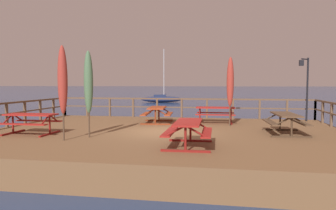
# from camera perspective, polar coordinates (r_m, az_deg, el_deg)

# --- Properties ---
(ground_plane) EXTENTS (600.00, 600.00, 0.00)m
(ground_plane) POSITION_cam_1_polar(r_m,az_deg,el_deg) (13.15, -0.61, -8.25)
(ground_plane) COLOR navy
(wooden_deck) EXTENTS (14.33, 10.78, 0.84)m
(wooden_deck) POSITION_cam_1_polar(r_m,az_deg,el_deg) (13.07, -0.62, -6.46)
(wooden_deck) COLOR brown
(wooden_deck) RESTS_ON ground
(railing_waterside_far) EXTENTS (14.13, 0.10, 1.09)m
(railing_waterside_far) POSITION_cam_1_polar(r_m,az_deg,el_deg) (18.07, 2.43, 0.06)
(railing_waterside_far) COLOR brown
(railing_waterside_far) RESTS_ON wooden_deck
(railing_side_left) EXTENTS (0.10, 10.58, 1.09)m
(railing_side_left) POSITION_cam_1_polar(r_m,az_deg,el_deg) (15.78, -26.53, -0.91)
(railing_side_left) COLOR brown
(railing_side_left) RESTS_ON wooden_deck
(picnic_table_back_right) EXTENTS (1.52, 2.22, 0.78)m
(picnic_table_back_right) POSITION_cam_1_polar(r_m,az_deg,el_deg) (13.06, 19.98, -2.33)
(picnic_table_back_right) COLOR brown
(picnic_table_back_right) RESTS_ON wooden_deck
(picnic_table_front_right) EXTENTS (1.89, 1.45, 0.78)m
(picnic_table_front_right) POSITION_cam_1_polar(r_m,az_deg,el_deg) (15.90, 8.32, -1.11)
(picnic_table_front_right) COLOR maroon
(picnic_table_front_right) RESTS_ON wooden_deck
(picnic_table_mid_left) EXTENTS (1.89, 1.40, 0.78)m
(picnic_table_mid_left) POSITION_cam_1_polar(r_m,az_deg,el_deg) (13.29, -22.96, -2.33)
(picnic_table_mid_left) COLOR maroon
(picnic_table_mid_left) RESTS_ON wooden_deck
(picnic_table_front_left) EXTENTS (1.44, 2.06, 0.78)m
(picnic_table_front_left) POSITION_cam_1_polar(r_m,az_deg,el_deg) (9.84, 3.57, -4.07)
(picnic_table_front_left) COLOR maroon
(picnic_table_front_left) RESTS_ON wooden_deck
(picnic_table_mid_centre) EXTENTS (1.56, 2.00, 0.78)m
(picnic_table_mid_centre) POSITION_cam_1_polar(r_m,az_deg,el_deg) (15.70, -1.91, -1.13)
(picnic_table_mid_centre) COLOR #993819
(picnic_table_mid_centre) RESTS_ON wooden_deck
(patio_umbrella_short_back) EXTENTS (0.32, 0.32, 3.06)m
(patio_umbrella_short_back) POSITION_cam_1_polar(r_m,az_deg,el_deg) (11.73, -13.82, 3.87)
(patio_umbrella_short_back) COLOR #4C3828
(patio_umbrella_short_back) RESTS_ON wooden_deck
(patio_umbrella_short_mid) EXTENTS (0.32, 0.32, 3.17)m
(patio_umbrella_short_mid) POSITION_cam_1_polar(r_m,az_deg,el_deg) (11.31, -18.05, 4.15)
(patio_umbrella_short_mid) COLOR #4C3828
(patio_umbrella_short_mid) RESTS_ON wooden_deck
(patio_umbrella_tall_mid_left) EXTENTS (0.32, 0.32, 3.09)m
(patio_umbrella_tall_mid_left) POSITION_cam_1_polar(r_m,az_deg,el_deg) (14.79, 10.90, 3.96)
(patio_umbrella_tall_mid_left) COLOR #4C3828
(patio_umbrella_tall_mid_left) RESTS_ON wooden_deck
(lamp_post_hooked) EXTENTS (0.54, 0.52, 3.20)m
(lamp_post_hooked) POSITION_cam_1_polar(r_m,az_deg,el_deg) (17.65, 22.99, 4.17)
(lamp_post_hooked) COLOR black
(lamp_post_hooked) RESTS_ON wooden_deck
(sailboat_distant) EXTENTS (6.22, 2.92, 7.72)m
(sailboat_distant) POSITION_cam_1_polar(r_m,az_deg,el_deg) (47.18, -1.11, 1.10)
(sailboat_distant) COLOR navy
(sailboat_distant) RESTS_ON ground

